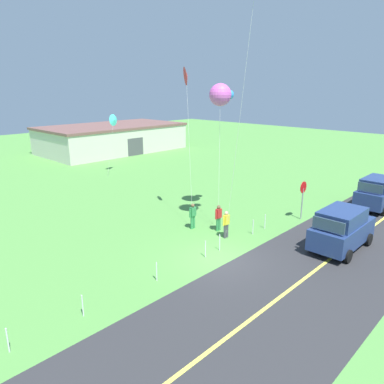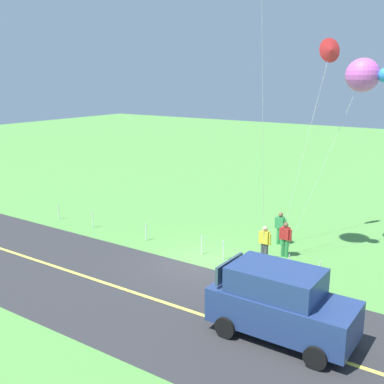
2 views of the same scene
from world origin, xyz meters
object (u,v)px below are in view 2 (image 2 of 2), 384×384
object	(u,v)px
kite_red_low	(330,51)
person_child_watcher	(285,238)
person_adult_near	(280,227)
person_adult_companion	(265,242)
car_suv_foreground	(280,303)
kite_yellow_high	(364,75)

from	to	relation	value
kite_red_low	person_child_watcher	bearing A→B (deg)	-98.00
person_adult_near	person_adult_companion	size ratio (longest dim) A/B	1.00
person_adult_near	person_adult_companion	distance (m)	2.36
car_suv_foreground	kite_red_low	size ratio (longest dim) A/B	0.46
car_suv_foreground	person_adult_near	bearing A→B (deg)	113.78
kite_red_low	kite_yellow_high	distance (m)	2.46
person_adult_near	car_suv_foreground	bearing A→B (deg)	173.73
kite_yellow_high	person_adult_companion	bearing A→B (deg)	-134.15
car_suv_foreground	person_adult_near	distance (m)	8.41
person_child_watcher	kite_yellow_high	distance (m)	7.65
car_suv_foreground	kite_yellow_high	bearing A→B (deg)	91.70
car_suv_foreground	kite_red_low	bearing A→B (deg)	102.68
kite_yellow_high	car_suv_foreground	bearing A→B (deg)	-88.30
car_suv_foreground	kite_red_low	world-z (taller)	kite_red_low
kite_red_low	kite_yellow_high	xyz separation A→B (m)	(1.88, -1.17, -1.07)
person_adult_companion	kite_red_low	xyz separation A→B (m)	(0.95, 4.09, 8.10)
person_child_watcher	person_adult_companion	bearing A→B (deg)	-43.24
car_suv_foreground	person_adult_companion	xyz separation A→B (m)	(-3.08, 5.35, -0.29)
person_adult_near	kite_red_low	size ratio (longest dim) A/B	0.17
person_child_watcher	kite_red_low	distance (m)	8.68
person_adult_near	kite_yellow_high	world-z (taller)	kite_yellow_high
car_suv_foreground	person_adult_companion	world-z (taller)	car_suv_foreground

